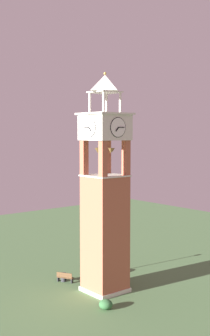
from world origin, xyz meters
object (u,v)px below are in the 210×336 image
(clock_tower, at_px, (105,204))
(trash_bin, at_px, (64,277))
(lamp_post, at_px, (115,247))
(park_bench, at_px, (65,277))

(clock_tower, relative_size, trash_bin, 24.26)
(clock_tower, xyz_separation_m, lamp_post, (-4.31, -3.59, -5.31))
(trash_bin, bearing_deg, park_bench, 77.62)
(park_bench, distance_m, lamp_post, 6.15)
(park_bench, bearing_deg, clock_tower, 108.86)
(lamp_post, height_order, trash_bin, lamp_post)
(clock_tower, distance_m, trash_bin, 8.84)
(park_bench, xyz_separation_m, lamp_post, (-5.75, 0.64, 2.08))
(park_bench, xyz_separation_m, trash_bin, (-0.06, -0.28, -0.08))
(park_bench, bearing_deg, trash_bin, -102.38)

